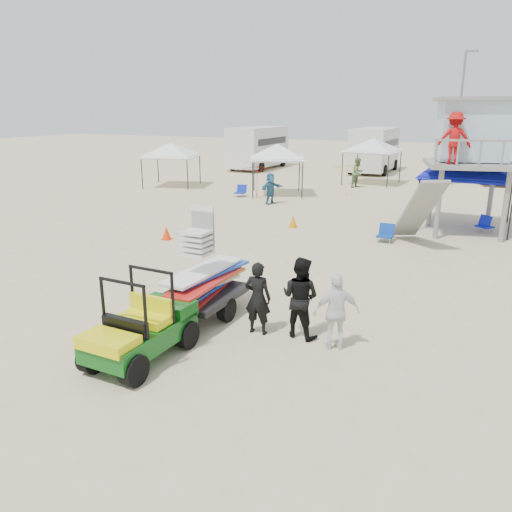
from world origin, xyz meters
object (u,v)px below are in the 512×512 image
at_px(canopy_blue, 471,159).
at_px(utility_cart, 138,322).
at_px(lifeguard_tower, 471,136).
at_px(surf_trailer, 203,278).
at_px(man_left, 258,298).

bearing_deg(canopy_blue, utility_cart, -108.16).
height_order(utility_cart, canopy_blue, canopy_blue).
xyz_separation_m(lifeguard_tower, canopy_blue, (0.05, 1.09, -0.93)).
height_order(surf_trailer, lifeguard_tower, lifeguard_tower).
xyz_separation_m(man_left, canopy_blue, (3.30, 12.67, 1.93)).
relative_size(utility_cart, canopy_blue, 0.65).
bearing_deg(utility_cart, canopy_blue, 71.84).
xyz_separation_m(surf_trailer, lifeguard_tower, (4.78, 11.28, 2.74)).
bearing_deg(canopy_blue, man_left, -104.62).
xyz_separation_m(surf_trailer, man_left, (1.52, -0.30, -0.12)).
relative_size(man_left, lifeguard_tower, 0.32).
height_order(lifeguard_tower, canopy_blue, lifeguard_tower).
height_order(surf_trailer, canopy_blue, canopy_blue).
bearing_deg(utility_cart, lifeguard_tower, 70.66).
bearing_deg(lifeguard_tower, man_left, -105.71).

